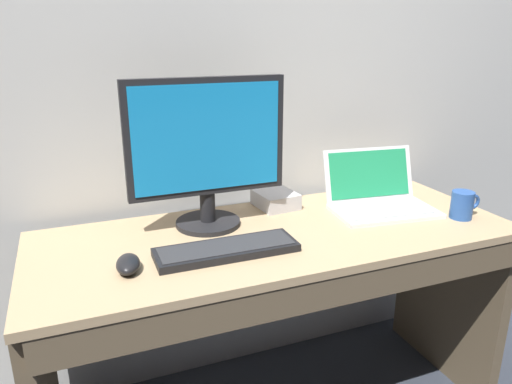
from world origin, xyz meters
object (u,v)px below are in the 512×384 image
object	(u,v)px
laptop_white	(379,198)
external_drive_box	(276,199)
wired_keyboard	(227,250)
computer_mouse	(128,264)
external_monitor	(207,149)
coffee_mug	(463,205)

from	to	relation	value
laptop_white	external_drive_box	xyz separation A→B (m)	(-0.33, 0.16, -0.01)
wired_keyboard	laptop_white	bearing A→B (deg)	13.28
computer_mouse	wired_keyboard	bearing A→B (deg)	10.69
wired_keyboard	computer_mouse	size ratio (longest dim) A/B	3.82
laptop_white	external_monitor	xyz separation A→B (m)	(-0.60, 0.07, 0.22)
laptop_white	wired_keyboard	distance (m)	0.63
wired_keyboard	external_drive_box	bearing A→B (deg)	46.80
laptop_white	external_drive_box	bearing A→B (deg)	154.01
wired_keyboard	computer_mouse	distance (m)	0.27
external_monitor	external_drive_box	bearing A→B (deg)	18.74
laptop_white	external_monitor	world-z (taller)	external_monitor
wired_keyboard	computer_mouse	xyz separation A→B (m)	(-0.27, -0.01, 0.01)
coffee_mug	external_drive_box	bearing A→B (deg)	148.15
laptop_white	coffee_mug	distance (m)	0.27
wired_keyboard	external_drive_box	xyz separation A→B (m)	(0.29, 0.31, 0.02)
laptop_white	computer_mouse	xyz separation A→B (m)	(-0.89, -0.15, -0.02)
computer_mouse	laptop_white	bearing A→B (deg)	18.93
laptop_white	external_drive_box	distance (m)	0.37
coffee_mug	external_monitor	bearing A→B (deg)	163.48
external_drive_box	coffee_mug	distance (m)	0.63
wired_keyboard	external_drive_box	size ratio (longest dim) A/B	2.74
external_monitor	computer_mouse	world-z (taller)	external_monitor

